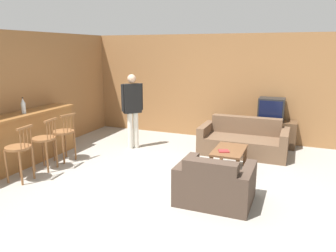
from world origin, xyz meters
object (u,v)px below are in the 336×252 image
object	(u,v)px
couch_far	(243,141)
tv	(271,109)
bar_chair_near	(19,151)
person_by_window	(132,107)
coffee_table	(229,153)
bottle	(23,106)
bar_chair_far	(64,135)
book_on_table	(224,151)
armchair_near	(215,185)
bar_chair_mid	(45,142)
tv_unit	(270,133)

from	to	relation	value
couch_far	tv	distance (m)	1.11
bar_chair_near	person_by_window	world-z (taller)	person_by_window
coffee_table	bottle	xyz separation A→B (m)	(-3.83, -1.05, 0.80)
bar_chair_far	book_on_table	bearing A→B (deg)	8.17
couch_far	armchair_near	bearing A→B (deg)	-90.11
bar_chair_mid	couch_far	size ratio (longest dim) A/B	0.54
bar_chair_far	bottle	world-z (taller)	bottle
bar_chair_mid	tv	xyz separation A→B (m)	(3.78, 3.20, 0.33)
armchair_near	tv_unit	size ratio (longest dim) A/B	0.92
bar_chair_mid	person_by_window	xyz separation A→B (m)	(0.88, 1.85, 0.43)
bar_chair_near	bottle	size ratio (longest dim) A/B	3.20
bar_chair_near	bar_chair_mid	xyz separation A→B (m)	(-0.00, 0.61, 0.00)
couch_far	armchair_near	distance (m)	2.53
bar_chair_near	person_by_window	distance (m)	2.64
bottle	bar_chair_near	bearing A→B (deg)	-52.09
tv	book_on_table	world-z (taller)	tv
bar_chair_mid	tv_unit	world-z (taller)	bar_chair_mid
coffee_table	bottle	bearing A→B (deg)	-164.72
armchair_near	coffee_table	world-z (taller)	armchair_near
person_by_window	armchair_near	bearing A→B (deg)	-39.29
armchair_near	person_by_window	xyz separation A→B (m)	(-2.42, 1.98, 0.70)
couch_far	book_on_table	world-z (taller)	couch_far
coffee_table	tv_unit	distance (m)	2.08
coffee_table	tv_unit	bearing A→B (deg)	74.98
couch_far	coffee_table	world-z (taller)	couch_far
couch_far	book_on_table	xyz separation A→B (m)	(-0.13, -1.39, 0.18)
tv	book_on_table	size ratio (longest dim) A/B	2.52
coffee_table	book_on_table	size ratio (longest dim) A/B	3.95
coffee_table	tv_unit	xyz separation A→B (m)	(0.54, 2.01, -0.06)
coffee_table	tv	world-z (taller)	tv
bar_chair_near	tv_unit	xyz separation A→B (m)	(3.78, 3.81, -0.24)
bar_chair_far	bottle	size ratio (longest dim) A/B	3.20
bar_chair_near	bottle	world-z (taller)	bottle
armchair_near	tv	bearing A→B (deg)	81.79
tv_unit	tv	bearing A→B (deg)	-90.00
armchair_near	person_by_window	size ratio (longest dim) A/B	0.64
tv_unit	person_by_window	xyz separation A→B (m)	(-2.90, -1.35, 0.66)
couch_far	tv	world-z (taller)	tv
bar_chair_far	book_on_table	distance (m)	3.21
bar_chair_mid	tv_unit	distance (m)	4.96
couch_far	book_on_table	bearing A→B (deg)	-95.32
person_by_window	bar_chair_far	bearing A→B (deg)	-124.33
armchair_near	bottle	xyz separation A→B (m)	(-3.89, 0.28, 0.89)
bar_chair_mid	armchair_near	size ratio (longest dim) A/B	0.91
bottle	person_by_window	bearing A→B (deg)	49.29
tv	book_on_table	distance (m)	2.31
tv	person_by_window	world-z (taller)	person_by_window
bar_chair_near	coffee_table	xyz separation A→B (m)	(3.24, 1.79, -0.18)
book_on_table	bar_chair_near	bearing A→B (deg)	-153.05
bar_chair_near	tv	bearing A→B (deg)	45.15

